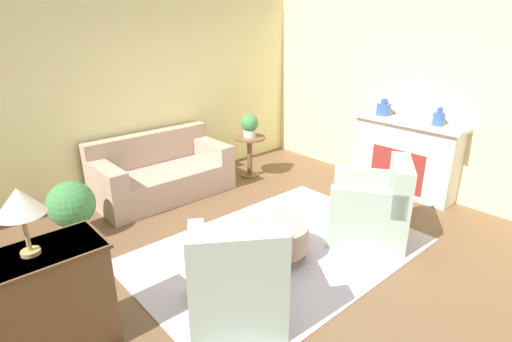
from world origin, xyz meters
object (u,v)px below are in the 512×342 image
Objects in this scene: vase_mantel_near at (384,109)px; vase_mantel_far at (439,118)px; potted_plant_floor at (72,206)px; dresser at (43,304)px; side_table at (250,150)px; ottoman_table at (278,236)px; table_lamp at (19,203)px; potted_plant_on_side_table at (250,125)px; couch at (161,174)px; armchair_left at (236,281)px; armchair_right at (373,209)px.

vase_mantel_far is at bearing -90.00° from vase_mantel_near.
vase_mantel_far is 0.35× the size of potted_plant_floor.
dresser is 4.00× the size of vase_mantel_far.
vase_mantel_near is at bearing -50.44° from side_table.
table_lamp reaches higher than ottoman_table.
potted_plant_on_side_table is 0.53× the size of potted_plant_floor.
potted_plant_floor is at bearing -164.16° from couch.
side_table is 0.41m from potted_plant_on_side_table.
couch is at bearing 135.46° from vase_mantel_far.
armchair_left is 2.39m from potted_plant_floor.
table_lamp is at bearing -135.44° from couch.
table_lamp reaches higher than armchair_right.
armchair_left and armchair_right have the same top height.
side_table is 0.98× the size of potted_plant_floor.
ottoman_table is at bearing 172.48° from vase_mantel_far.
potted_plant_on_side_table reaches higher than armchair_right.
vase_mantel_near is at bearing -50.44° from potted_plant_on_side_table.
couch reaches higher than ottoman_table.
potted_plant_floor is (-2.78, -0.09, -0.07)m from side_table.
potted_plant_on_side_table is (-1.26, 2.34, -0.32)m from vase_mantel_far.
dresser is at bearing -176.96° from vase_mantel_near.
dresser is 0.81m from table_lamp.
vase_mantel_near is (2.68, -1.82, 0.86)m from couch.
table_lamp reaches higher than couch.
armchair_left is 1.00m from ottoman_table.
armchair_right is at bearing -177.25° from vase_mantel_far.
vase_mantel_near reaches higher than potted_plant_floor.
couch is 2.96m from armchair_right.
potted_plant_floor is at bearing 103.09° from armchair_left.
side_table is (2.24, 2.41, 0.08)m from armchair_left.
side_table is 0.70× the size of dresser.
vase_mantel_far is (4.79, -0.56, 0.72)m from dresser.
vase_mantel_far reaches higher than armchair_left.
vase_mantel_near reaches higher than ottoman_table.
armchair_right is 3.45m from potted_plant_floor.
armchair_right is 2.43m from side_table.
potted_plant_on_side_table is at bearing 118.32° from vase_mantel_far.
couch is 2.97m from dresser.
potted_plant_floor is 1.37× the size of table_lamp.
dresser is at bearing -135.44° from couch.
vase_mantel_near is at bearing 3.04° from dresser.
ottoman_table is 2.70× the size of vase_mantel_near.
table_lamp is at bearing 173.35° from vase_mantel_far.
table_lamp reaches higher than side_table.
vase_mantel_far is 0.48× the size of table_lamp.
potted_plant_floor reaches higher than side_table.
armchair_left is 1.70× the size of ottoman_table.
armchair_right is at bearing -10.82° from table_lamp.
armchair_right is (1.19, -2.71, 0.06)m from couch.
armchair_left reaches higher than couch.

